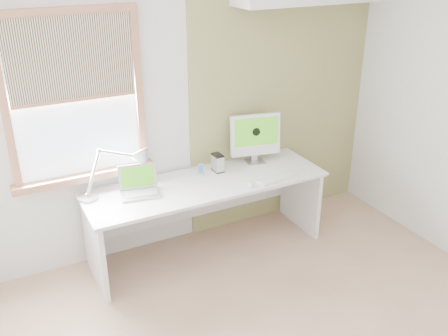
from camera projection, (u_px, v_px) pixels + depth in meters
room at (300, 186)px, 3.16m from camera, size 4.04×3.54×2.64m
accent_wall at (282, 96)px, 4.98m from camera, size 2.00×0.02×2.60m
window at (75, 99)px, 4.03m from camera, size 1.20×0.14×1.42m
desk at (204, 198)px, 4.64m from camera, size 2.20×0.70×0.73m
desk_lamp at (132, 164)px, 4.32m from camera, size 0.76×0.30×0.42m
laptop at (139, 186)px, 4.30m from camera, size 0.36×0.31×0.23m
phone_dock at (201, 172)px, 4.63m from camera, size 0.07×0.07×0.11m
external_drive at (218, 163)px, 4.69m from camera, size 0.08×0.13×0.17m
imac at (255, 136)px, 4.81m from camera, size 0.50×0.21×0.48m
keyboard at (278, 178)px, 4.57m from camera, size 0.43×0.18×0.02m
mouse at (251, 184)px, 4.43m from camera, size 0.08×0.10×0.03m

